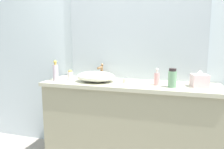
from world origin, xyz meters
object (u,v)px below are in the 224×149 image
object	(u,v)px
tissue_box	(200,80)
perfume_bottle	(172,78)
sink_basin	(96,76)
soap_dispenser	(157,78)
lotion_bottle	(70,76)
spray_can	(56,72)
candle_jar	(126,81)

from	to	relation	value
tissue_box	perfume_bottle	bearing A→B (deg)	-157.73
sink_basin	perfume_bottle	world-z (taller)	perfume_bottle
soap_dispenser	perfume_bottle	distance (m)	0.15
lotion_bottle	spray_can	size ratio (longest dim) A/B	0.50
spray_can	candle_jar	world-z (taller)	spray_can
soap_dispenser	candle_jar	world-z (taller)	soap_dispenser
lotion_bottle	spray_can	world-z (taller)	spray_can
tissue_box	candle_jar	size ratio (longest dim) A/B	2.75
perfume_bottle	sink_basin	bearing A→B (deg)	175.16
sink_basin	lotion_bottle	size ratio (longest dim) A/B	3.74
lotion_bottle	tissue_box	world-z (taller)	tissue_box
lotion_bottle	candle_jar	size ratio (longest dim) A/B	1.80
soap_dispenser	sink_basin	bearing A→B (deg)	178.88
sink_basin	tissue_box	xyz separation A→B (m)	(1.00, 0.03, 0.01)
lotion_bottle	sink_basin	bearing A→B (deg)	1.63
tissue_box	sink_basin	bearing A→B (deg)	-178.05
perfume_bottle	tissue_box	bearing A→B (deg)	22.27
tissue_box	lotion_bottle	bearing A→B (deg)	-178.12
sink_basin	soap_dispenser	world-z (taller)	soap_dispenser
soap_dispenser	tissue_box	size ratio (longest dim) A/B	1.00
soap_dispenser	lotion_bottle	size ratio (longest dim) A/B	1.52
soap_dispenser	spray_can	world-z (taller)	spray_can
tissue_box	candle_jar	bearing A→B (deg)	-179.41
sink_basin	candle_jar	size ratio (longest dim) A/B	6.74
soap_dispenser	perfume_bottle	bearing A→B (deg)	-20.20
spray_can	soap_dispenser	bearing A→B (deg)	2.47
sink_basin	perfume_bottle	bearing A→B (deg)	-4.84
soap_dispenser	lotion_bottle	xyz separation A→B (m)	(-0.90, 0.00, -0.02)
sink_basin	lotion_bottle	world-z (taller)	lotion_bottle
soap_dispenser	perfume_bottle	world-z (taller)	perfume_bottle
spray_can	tissue_box	distance (m)	1.43
lotion_bottle	soap_dispenser	bearing A→B (deg)	-0.25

